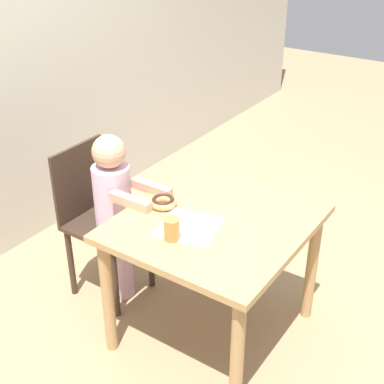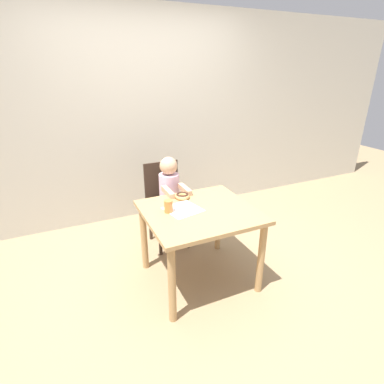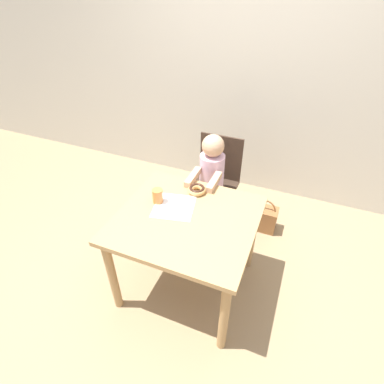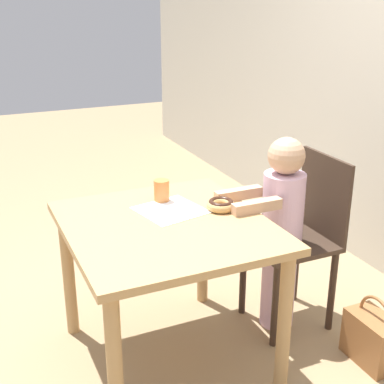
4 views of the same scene
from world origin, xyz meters
name	(u,v)px [view 2 (image 2 of 4)]	position (x,y,z in m)	size (l,w,h in m)	color
ground_plane	(199,278)	(0.00, 0.00, 0.00)	(12.00, 12.00, 0.00)	#997F5B
wall_back	(144,119)	(0.00, 1.56, 1.25)	(8.00, 0.05, 2.50)	beige
dining_table	(199,221)	(0.00, 0.00, 0.60)	(0.93, 0.86, 0.71)	tan
chair	(166,203)	(-0.04, 0.74, 0.47)	(0.38, 0.41, 0.90)	#38281E
child_figure	(170,202)	(-0.04, 0.63, 0.54)	(0.22, 0.43, 1.01)	silver
donut	(182,196)	(-0.04, 0.29, 0.73)	(0.13, 0.13, 0.05)	tan
napkin	(183,209)	(-0.12, 0.07, 0.71)	(0.33, 0.33, 0.00)	white
handbag	(198,218)	(0.42, 0.87, 0.13)	(0.27, 0.16, 0.34)	brown
cup	(168,206)	(-0.25, 0.08, 0.76)	(0.07, 0.07, 0.11)	orange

